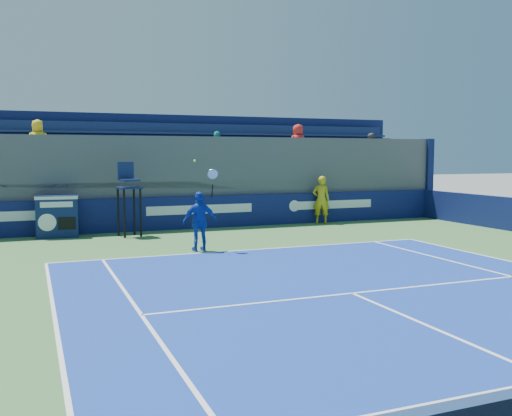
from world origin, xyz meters
name	(u,v)px	position (x,y,z in m)	size (l,w,h in m)	color
ball_person	(321,200)	(4.84, 16.73, 0.95)	(0.68, 0.45, 1.88)	gold
back_hoarding	(200,212)	(0.00, 17.10, 0.60)	(20.40, 0.21, 1.20)	#0E144E
match_clock	(57,215)	(-4.99, 16.61, 0.74)	(1.38, 0.84, 1.40)	#0E1B4A
umpire_chair	(129,191)	(-2.77, 15.94, 1.53)	(0.83, 0.83, 2.48)	black
tennis_player	(200,221)	(-1.39, 12.27, 0.86)	(0.98, 0.43, 2.57)	#1539AD
stadium_seating	(185,177)	(-0.01, 19.15, 1.84)	(21.00, 4.05, 4.40)	#4B4B50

